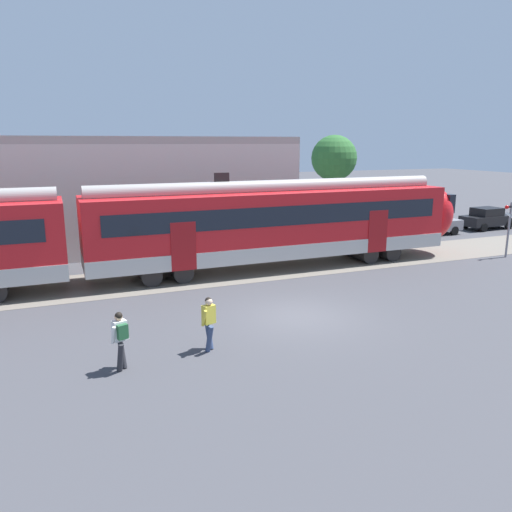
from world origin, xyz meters
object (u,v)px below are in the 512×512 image
commuter_train (92,235)px  parked_car_black (487,218)px  pedestrian_yellow (209,320)px  crossing_signal (510,221)px  pedestrian_white (120,336)px  parked_car_grey (432,223)px

commuter_train → parked_car_black: 27.75m
pedestrian_yellow → parked_car_black: 28.04m
crossing_signal → commuter_train: bearing=172.9°
pedestrian_yellow → commuter_train: bearing=106.7°
pedestrian_white → pedestrian_yellow: size_ratio=1.00×
pedestrian_white → parked_car_grey: pedestrian_white is taller
commuter_train → parked_car_black: commuter_train is taller
parked_car_grey → parked_car_black: bearing=3.7°
pedestrian_white → parked_car_black: size_ratio=0.41×
parked_car_black → pedestrian_white: bearing=-153.7°
pedestrian_white → parked_car_black: 30.52m
parked_car_black → crossing_signal: bearing=-130.6°
pedestrian_white → parked_car_grey: bearing=30.8°
pedestrian_white → crossing_signal: size_ratio=0.56×
pedestrian_yellow → pedestrian_white: bearing=-171.9°
pedestrian_yellow → parked_car_grey: pedestrian_yellow is taller
commuter_train → parked_car_grey: size_ratio=9.36×
pedestrian_white → pedestrian_yellow: 2.62m
commuter_train → parked_car_black: size_ratio=9.33×
pedestrian_white → crossing_signal: bearing=16.5°
commuter_train → pedestrian_white: size_ratio=22.83×
parked_car_grey → parked_car_black: 5.32m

